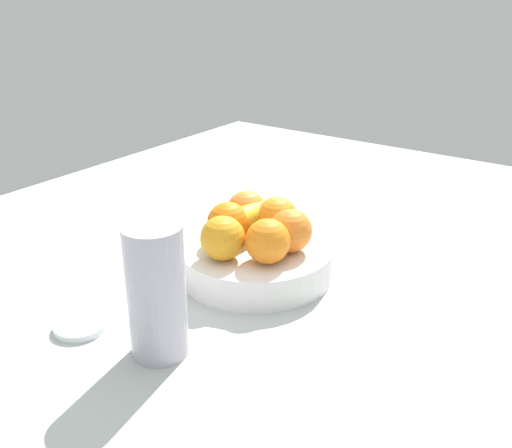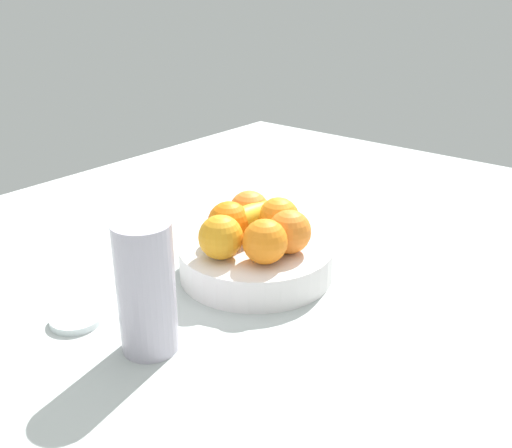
{
  "view_description": "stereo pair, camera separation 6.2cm",
  "coord_description": "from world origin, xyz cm",
  "px_view_note": "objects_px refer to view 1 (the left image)",
  "views": [
    {
      "loc": [
        75.17,
        54.46,
        48.13
      ],
      "look_at": [
        1.04,
        2.09,
        9.52
      ],
      "focal_mm": 41.25,
      "sensor_mm": 36.0,
      "label": 1
    },
    {
      "loc": [
        71.42,
        59.41,
        48.13
      ],
      "look_at": [
        1.04,
        2.09,
        9.52
      ],
      "focal_mm": 41.25,
      "sensor_mm": 36.0,
      "label": 2
    }
  ],
  "objects_px": {
    "orange_back_right": "(223,238)",
    "thermos_tumbler": "(156,292)",
    "fruit_bowl": "(256,260)",
    "orange_front_right": "(277,218)",
    "orange_back_left": "(228,223)",
    "jar_lid": "(80,326)",
    "banana_bunch": "(247,223)",
    "orange_top_stack": "(268,241)",
    "orange_front_left": "(290,231)",
    "orange_center": "(247,211)"
  },
  "relations": [
    {
      "from": "orange_top_stack",
      "to": "banana_bunch",
      "type": "height_order",
      "value": "orange_top_stack"
    },
    {
      "from": "orange_back_left",
      "to": "fruit_bowl",
      "type": "bearing_deg",
      "value": 111.01
    },
    {
      "from": "orange_front_right",
      "to": "orange_center",
      "type": "height_order",
      "value": "same"
    },
    {
      "from": "orange_front_left",
      "to": "orange_back_right",
      "type": "xyz_separation_m",
      "value": [
        0.09,
        -0.07,
        0.0
      ]
    },
    {
      "from": "orange_front_right",
      "to": "orange_back_right",
      "type": "relative_size",
      "value": 1.0
    },
    {
      "from": "fruit_bowl",
      "to": "orange_front_left",
      "type": "height_order",
      "value": "orange_front_left"
    },
    {
      "from": "orange_back_right",
      "to": "jar_lid",
      "type": "relative_size",
      "value": 0.95
    },
    {
      "from": "orange_back_left",
      "to": "banana_bunch",
      "type": "relative_size",
      "value": 0.42
    },
    {
      "from": "banana_bunch",
      "to": "thermos_tumbler",
      "type": "relative_size",
      "value": 0.93
    },
    {
      "from": "orange_front_left",
      "to": "orange_back_right",
      "type": "bearing_deg",
      "value": -39.86
    },
    {
      "from": "fruit_bowl",
      "to": "orange_back_left",
      "type": "bearing_deg",
      "value": -68.99
    },
    {
      "from": "orange_back_left",
      "to": "orange_top_stack",
      "type": "height_order",
      "value": "same"
    },
    {
      "from": "orange_front_right",
      "to": "jar_lid",
      "type": "bearing_deg",
      "value": -19.56
    },
    {
      "from": "fruit_bowl",
      "to": "orange_back_left",
      "type": "relative_size",
      "value": 3.61
    },
    {
      "from": "orange_top_stack",
      "to": "jar_lid",
      "type": "height_order",
      "value": "orange_top_stack"
    },
    {
      "from": "orange_center",
      "to": "banana_bunch",
      "type": "distance_m",
      "value": 0.04
    },
    {
      "from": "orange_front_right",
      "to": "orange_back_left",
      "type": "distance_m",
      "value": 0.09
    },
    {
      "from": "orange_front_left",
      "to": "orange_back_right",
      "type": "height_order",
      "value": "same"
    },
    {
      "from": "orange_back_right",
      "to": "banana_bunch",
      "type": "distance_m",
      "value": 0.09
    },
    {
      "from": "orange_top_stack",
      "to": "fruit_bowl",
      "type": "bearing_deg",
      "value": -128.1
    },
    {
      "from": "banana_bunch",
      "to": "thermos_tumbler",
      "type": "distance_m",
      "value": 0.28
    },
    {
      "from": "orange_front_right",
      "to": "orange_back_left",
      "type": "height_order",
      "value": "same"
    },
    {
      "from": "orange_back_right",
      "to": "orange_center",
      "type": "bearing_deg",
      "value": -162.27
    },
    {
      "from": "orange_back_left",
      "to": "banana_bunch",
      "type": "bearing_deg",
      "value": 152.16
    },
    {
      "from": "fruit_bowl",
      "to": "thermos_tumbler",
      "type": "bearing_deg",
      "value": 5.12
    },
    {
      "from": "fruit_bowl",
      "to": "jar_lid",
      "type": "relative_size",
      "value": 3.41
    },
    {
      "from": "orange_top_stack",
      "to": "orange_front_right",
      "type": "bearing_deg",
      "value": -155.13
    },
    {
      "from": "fruit_bowl",
      "to": "orange_front_left",
      "type": "distance_m",
      "value": 0.09
    },
    {
      "from": "orange_front_right",
      "to": "orange_top_stack",
      "type": "bearing_deg",
      "value": 24.87
    },
    {
      "from": "fruit_bowl",
      "to": "orange_back_left",
      "type": "xyz_separation_m",
      "value": [
        0.02,
        -0.05,
        0.06
      ]
    },
    {
      "from": "orange_front_left",
      "to": "orange_center",
      "type": "distance_m",
      "value": 0.11
    },
    {
      "from": "orange_back_right",
      "to": "thermos_tumbler",
      "type": "relative_size",
      "value": 0.39
    },
    {
      "from": "fruit_bowl",
      "to": "orange_front_right",
      "type": "relative_size",
      "value": 3.61
    },
    {
      "from": "orange_back_left",
      "to": "orange_center",
      "type": "bearing_deg",
      "value": -173.49
    },
    {
      "from": "orange_back_right",
      "to": "banana_bunch",
      "type": "height_order",
      "value": "orange_back_right"
    },
    {
      "from": "orange_center",
      "to": "orange_top_stack",
      "type": "relative_size",
      "value": 1.0
    },
    {
      "from": "fruit_bowl",
      "to": "orange_top_stack",
      "type": "distance_m",
      "value": 0.09
    },
    {
      "from": "orange_back_left",
      "to": "jar_lid",
      "type": "bearing_deg",
      "value": -13.8
    },
    {
      "from": "orange_center",
      "to": "jar_lid",
      "type": "xyz_separation_m",
      "value": [
        0.34,
        -0.06,
        -0.09
      ]
    },
    {
      "from": "orange_back_left",
      "to": "banana_bunch",
      "type": "height_order",
      "value": "orange_back_left"
    },
    {
      "from": "orange_back_left",
      "to": "orange_top_stack",
      "type": "relative_size",
      "value": 1.0
    },
    {
      "from": "orange_back_left",
      "to": "orange_back_right",
      "type": "bearing_deg",
      "value": 29.21
    },
    {
      "from": "jar_lid",
      "to": "orange_top_stack",
      "type": "bearing_deg",
      "value": 146.89
    },
    {
      "from": "orange_front_left",
      "to": "banana_bunch",
      "type": "relative_size",
      "value": 0.42
    },
    {
      "from": "orange_front_right",
      "to": "thermos_tumbler",
      "type": "xyz_separation_m",
      "value": [
        0.31,
        0.01,
        0.0
      ]
    },
    {
      "from": "orange_center",
      "to": "jar_lid",
      "type": "height_order",
      "value": "orange_center"
    },
    {
      "from": "orange_front_right",
      "to": "orange_front_left",
      "type": "bearing_deg",
      "value": 54.58
    },
    {
      "from": "fruit_bowl",
      "to": "orange_front_right",
      "type": "distance_m",
      "value": 0.08
    },
    {
      "from": "orange_back_right",
      "to": "orange_top_stack",
      "type": "height_order",
      "value": "same"
    },
    {
      "from": "jar_lid",
      "to": "orange_back_left",
      "type": "bearing_deg",
      "value": 166.2
    }
  ]
}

